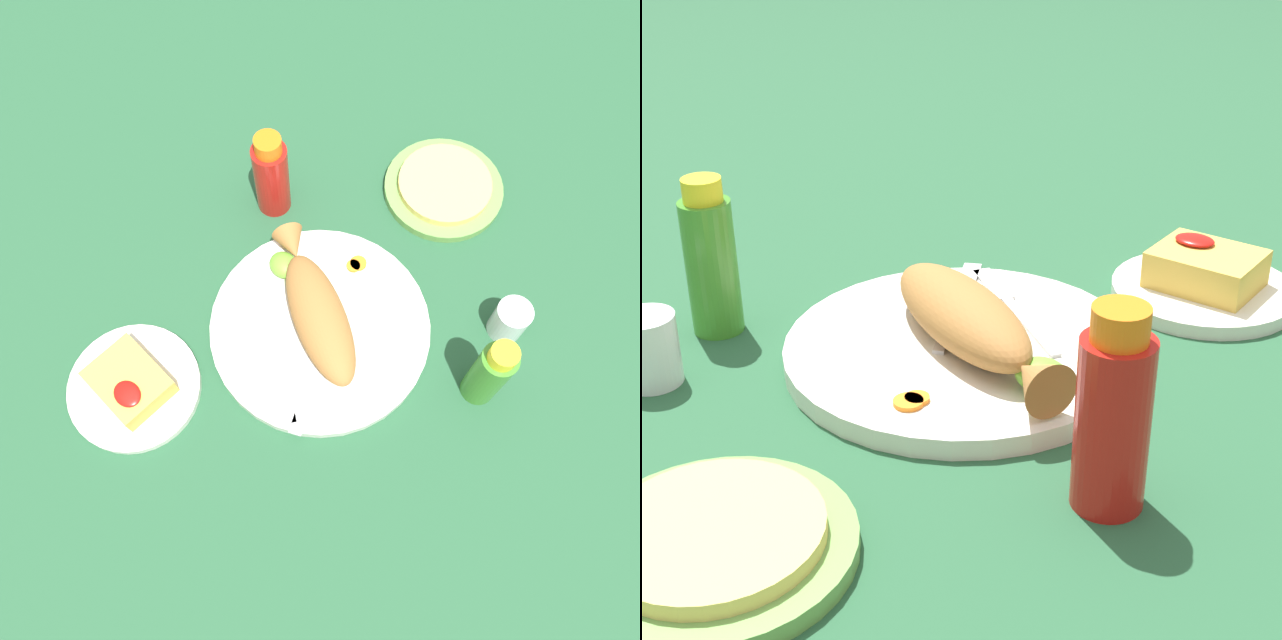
% 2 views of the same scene
% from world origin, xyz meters
% --- Properties ---
extents(ground_plane, '(4.00, 4.00, 0.00)m').
position_xyz_m(ground_plane, '(0.00, 0.00, 0.00)').
color(ground_plane, '#235133').
extents(main_plate, '(0.31, 0.31, 0.02)m').
position_xyz_m(main_plate, '(0.00, 0.00, 0.01)').
color(main_plate, silver).
rests_on(main_plate, ground_plane).
extents(fried_fish, '(0.25, 0.16, 0.05)m').
position_xyz_m(fried_fish, '(-0.01, 0.01, 0.04)').
color(fried_fish, '#996633').
rests_on(fried_fish, main_plate).
extents(fork_near, '(0.10, 0.17, 0.00)m').
position_xyz_m(fork_near, '(0.05, -0.06, 0.02)').
color(fork_near, silver).
rests_on(fork_near, main_plate).
extents(fork_far, '(0.16, 0.12, 0.00)m').
position_xyz_m(fork_far, '(0.00, -0.08, 0.02)').
color(fork_far, silver).
rests_on(fork_far, main_plate).
extents(carrot_slice_near, '(0.02, 0.02, 0.00)m').
position_xyz_m(carrot_slice_near, '(-0.03, 0.10, 0.02)').
color(carrot_slice_near, orange).
rests_on(carrot_slice_near, main_plate).
extents(carrot_slice_mid, '(0.02, 0.02, 0.00)m').
position_xyz_m(carrot_slice_mid, '(-0.03, 0.11, 0.02)').
color(carrot_slice_mid, orange).
rests_on(carrot_slice_mid, main_plate).
extents(lime_wedge_main, '(0.05, 0.04, 0.03)m').
position_xyz_m(lime_wedge_main, '(-0.10, 0.03, 0.03)').
color(lime_wedge_main, '#6BB233').
rests_on(lime_wedge_main, main_plate).
extents(hot_sauce_bottle_red, '(0.05, 0.05, 0.15)m').
position_xyz_m(hot_sauce_bottle_red, '(-0.20, 0.10, 0.07)').
color(hot_sauce_bottle_red, '#B21914').
rests_on(hot_sauce_bottle_red, ground_plane).
extents(hot_sauce_bottle_green, '(0.05, 0.05, 0.15)m').
position_xyz_m(hot_sauce_bottle_green, '(0.21, 0.09, 0.07)').
color(hot_sauce_bottle_green, '#3D8428').
rests_on(hot_sauce_bottle_green, ground_plane).
extents(salt_cup, '(0.05, 0.05, 0.06)m').
position_xyz_m(salt_cup, '(0.18, 0.19, 0.03)').
color(salt_cup, silver).
rests_on(salt_cup, ground_plane).
extents(side_plate_fries, '(0.18, 0.18, 0.01)m').
position_xyz_m(side_plate_fries, '(-0.12, -0.24, 0.01)').
color(side_plate_fries, silver).
rests_on(side_plate_fries, ground_plane).
extents(fries_pile, '(0.10, 0.08, 0.04)m').
position_xyz_m(fries_pile, '(-0.12, -0.24, 0.03)').
color(fries_pile, gold).
rests_on(fries_pile, side_plate_fries).
extents(tortilla_plate, '(0.18, 0.18, 0.01)m').
position_xyz_m(tortilla_plate, '(-0.03, 0.30, 0.01)').
color(tortilla_plate, '#6B9E4C').
rests_on(tortilla_plate, ground_plane).
extents(tortilla_stack, '(0.14, 0.14, 0.01)m').
position_xyz_m(tortilla_stack, '(-0.03, 0.30, 0.02)').
color(tortilla_stack, '#E0C666').
rests_on(tortilla_stack, tortilla_plate).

